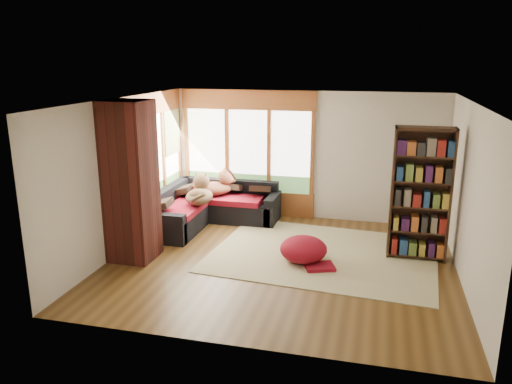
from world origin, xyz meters
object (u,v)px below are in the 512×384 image
at_px(sectional_sofa, 202,207).
at_px(pouf, 303,248).
at_px(area_rug, 323,254).
at_px(bookshelf, 420,194).
at_px(brick_chimney, 131,182).
at_px(dog_brindle, 200,189).
at_px(dog_tan, 215,183).

height_order(sectional_sofa, pouf, sectional_sofa).
bearing_deg(sectional_sofa, area_rug, -26.69).
xyz_separation_m(bookshelf, pouf, (-1.79, -0.60, -0.87)).
distance_m(area_rug, pouf, 0.51).
relative_size(brick_chimney, bookshelf, 1.19).
relative_size(sectional_sofa, dog_brindle, 2.42).
bearing_deg(brick_chimney, dog_brindle, 72.73).
relative_size(area_rug, pouf, 4.76).
distance_m(bookshelf, dog_tan, 4.07).
height_order(dog_tan, dog_brindle, dog_tan).
relative_size(bookshelf, dog_brindle, 2.40).
xyz_separation_m(sectional_sofa, bookshelf, (4.09, -0.93, 0.79)).
relative_size(area_rug, dog_brindle, 4.04).
bearing_deg(pouf, dog_brindle, 151.60).
bearing_deg(dog_tan, bookshelf, -42.54).
xyz_separation_m(brick_chimney, pouf, (2.75, 0.51, -1.08)).
distance_m(brick_chimney, sectional_sofa, 2.32).
height_order(brick_chimney, sectional_sofa, brick_chimney).
height_order(area_rug, dog_tan, dog_tan).
distance_m(area_rug, dog_tan, 2.87).
height_order(pouf, dog_tan, dog_tan).
xyz_separation_m(bookshelf, dog_tan, (-3.88, 1.17, -0.32)).
xyz_separation_m(area_rug, dog_brindle, (-2.50, 0.83, 0.76)).
bearing_deg(dog_tan, brick_chimney, -131.79).
bearing_deg(area_rug, brick_chimney, -163.83).
relative_size(bookshelf, pouf, 2.83).
relative_size(brick_chimney, area_rug, 0.71).
xyz_separation_m(area_rug, dog_tan, (-2.38, 1.41, 0.76)).
bearing_deg(brick_chimney, area_rug, 16.17).
height_order(area_rug, bookshelf, bookshelf).
bearing_deg(brick_chimney, sectional_sofa, 77.71).
distance_m(sectional_sofa, area_rug, 2.86).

